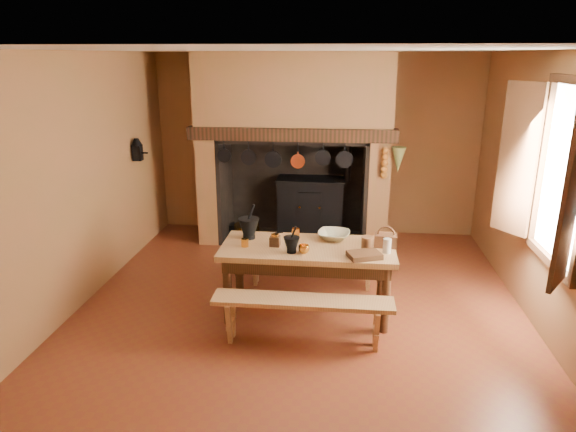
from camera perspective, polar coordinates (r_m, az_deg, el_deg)
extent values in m
plane|color=#602C16|center=(5.94, 1.37, -10.11)|extent=(5.50, 5.50, 0.00)
plane|color=silver|center=(5.27, 1.60, 18.00)|extent=(5.50, 5.50, 0.00)
cube|color=brown|center=(8.12, 3.13, 7.88)|extent=(5.00, 0.02, 2.80)
cube|color=brown|center=(6.16, -22.41, 3.48)|extent=(0.02, 5.50, 2.80)
cube|color=brown|center=(5.80, 26.93, 2.08)|extent=(0.02, 5.50, 2.80)
cube|color=brown|center=(2.87, -3.26, -10.60)|extent=(5.00, 0.02, 2.80)
cube|color=brown|center=(7.92, -8.42, 7.47)|extent=(0.30, 0.90, 2.80)
cube|color=brown|center=(7.69, 10.08, 7.08)|extent=(0.30, 0.90, 2.80)
cube|color=brown|center=(7.60, 0.71, 13.32)|extent=(2.20, 0.90, 1.20)
cube|color=black|center=(7.26, 0.39, 9.08)|extent=(2.95, 0.22, 0.18)
cube|color=black|center=(8.24, 0.96, 3.77)|extent=(2.20, 0.06, 1.60)
cube|color=black|center=(8.06, 0.66, -2.40)|extent=(2.20, 0.90, 0.02)
cube|color=black|center=(8.05, 2.54, 0.85)|extent=(1.00, 0.50, 0.90)
cube|color=black|center=(7.91, 2.58, 4.07)|extent=(1.04, 0.54, 0.04)
cube|color=black|center=(7.77, 2.42, 1.01)|extent=(0.35, 0.02, 0.45)
cylinder|color=black|center=(7.84, 6.66, 6.32)|extent=(0.10, 0.10, 0.70)
cylinder|color=gold|center=(7.76, 1.31, 1.00)|extent=(0.03, 0.03, 0.03)
cylinder|color=gold|center=(7.75, 3.52, 0.93)|extent=(0.03, 0.03, 0.03)
cylinder|color=gold|center=(8.14, -4.61, -1.60)|extent=(0.40, 0.40, 0.20)
cylinder|color=gold|center=(7.90, -4.58, -2.27)|extent=(0.34, 0.34, 0.18)
cube|color=black|center=(8.28, -5.84, -1.45)|extent=(0.18, 0.18, 0.16)
cone|color=brown|center=(7.21, 12.14, 6.12)|extent=(0.20, 0.20, 0.35)
cube|color=white|center=(5.37, 28.59, 4.04)|extent=(0.02, 1.00, 1.60)
cube|color=#3A1E12|center=(5.58, 27.06, -4.34)|extent=(0.08, 1.16, 0.08)
cube|color=#3A1E12|center=(4.67, 28.97, 2.24)|extent=(0.29, 0.39, 1.60)
cube|color=#3A1E12|center=(5.91, 24.14, 5.71)|extent=(0.29, 0.39, 1.60)
cube|color=black|center=(7.49, -16.38, 6.76)|extent=(0.12, 0.12, 0.22)
cone|color=black|center=(7.46, -16.48, 7.89)|extent=(0.16, 0.16, 0.10)
cylinder|color=black|center=(7.45, -15.74, 6.77)|extent=(0.12, 0.02, 0.02)
cube|color=tan|center=(5.50, 2.22, -3.66)|extent=(1.85, 0.82, 0.06)
cube|color=#3A1E12|center=(5.54, 2.20, -4.65)|extent=(1.72, 0.70, 0.14)
cylinder|color=#3A1E12|center=(5.49, -6.74, -8.35)|extent=(0.09, 0.09, 0.74)
cylinder|color=#3A1E12|center=(5.39, 10.78, -9.09)|extent=(0.09, 0.09, 0.74)
cylinder|color=#3A1E12|center=(6.04, -5.45, -5.83)|extent=(0.09, 0.09, 0.74)
cylinder|color=#3A1E12|center=(5.94, 10.36, -6.45)|extent=(0.09, 0.09, 0.74)
cube|color=tan|center=(5.04, 1.64, -9.42)|extent=(1.76, 0.31, 0.04)
cube|color=tan|center=(6.27, 2.65, -3.98)|extent=(1.71, 0.30, 0.04)
cylinder|color=black|center=(5.72, -4.35, -2.30)|extent=(0.14, 0.14, 0.04)
cone|color=black|center=(5.68, -4.38, -1.20)|extent=(0.23, 0.23, 0.19)
cylinder|color=black|center=(5.63, -4.14, 0.37)|extent=(0.09, 0.05, 0.19)
cylinder|color=black|center=(5.31, 0.40, -3.92)|extent=(0.10, 0.10, 0.03)
cone|color=black|center=(5.28, 0.40, -3.07)|extent=(0.17, 0.17, 0.14)
cylinder|color=black|center=(5.23, 0.62, -1.86)|extent=(0.07, 0.03, 0.14)
cube|color=#3A1E12|center=(5.48, -1.45, -2.80)|extent=(0.11, 0.11, 0.11)
cylinder|color=gold|center=(5.46, -1.45, -2.15)|extent=(0.08, 0.08, 0.03)
cylinder|color=black|center=(5.44, -1.00, -1.86)|extent=(0.09, 0.02, 0.03)
cylinder|color=gold|center=(5.48, -4.82, -2.96)|extent=(0.09, 0.09, 0.09)
cylinder|color=gold|center=(5.74, 0.86, -1.85)|extent=(0.11, 0.11, 0.10)
imported|color=#BAB58F|center=(5.70, 5.12, -2.13)|extent=(0.40, 0.40, 0.09)
cylinder|color=brown|center=(5.38, 8.81, -3.10)|extent=(0.13, 0.13, 0.16)
cylinder|color=beige|center=(5.38, 10.95, -3.27)|extent=(0.11, 0.11, 0.15)
cube|color=#512A18|center=(5.56, 10.80, -2.66)|extent=(0.25, 0.19, 0.13)
torus|color=#512A18|center=(5.54, 10.84, -2.02)|extent=(0.19, 0.04, 0.19)
cube|color=#3A1E12|center=(5.23, 8.49, -4.32)|extent=(0.38, 0.32, 0.05)
imported|color=gold|center=(5.28, 1.77, -3.69)|extent=(0.12, 0.12, 0.09)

